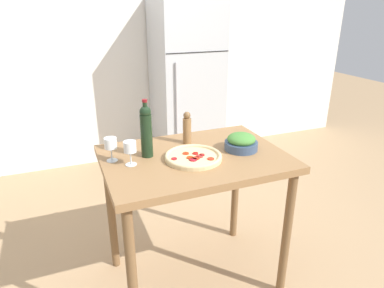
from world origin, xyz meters
TOP-DOWN VIEW (x-y plane):
  - ground_plane at (0.00, 0.00)m, footprint 14.00×14.00m
  - wall_back at (-0.00, 2.29)m, footprint 6.40×0.09m
  - refrigerator at (0.67, 1.89)m, footprint 0.71×0.72m
  - prep_counter at (0.00, 0.00)m, footprint 1.11×0.79m
  - wine_bottle at (-0.27, 0.10)m, footprint 0.07×0.07m
  - wine_glass_near at (-0.39, 0.01)m, footprint 0.07×0.07m
  - wine_glass_far at (-0.48, 0.11)m, footprint 0.07×0.07m
  - pepper_mill at (0.03, 0.21)m, footprint 0.06×0.06m
  - salad_bowl at (0.31, -0.02)m, footprint 0.21×0.21m
  - homemade_pizza at (-0.03, -0.05)m, footprint 0.34×0.34m

SIDE VIEW (x-z plane):
  - ground_plane at x=0.00m, z-range 0.00..0.00m
  - prep_counter at x=0.00m, z-range 0.35..1.30m
  - refrigerator at x=0.67m, z-range 0.00..1.90m
  - homemade_pizza at x=-0.03m, z-range 0.95..0.98m
  - salad_bowl at x=0.31m, z-range 0.95..1.06m
  - pepper_mill at x=0.03m, z-range 0.95..1.17m
  - wine_glass_far at x=-0.48m, z-range 0.99..1.13m
  - wine_glass_near at x=-0.39m, z-range 0.99..1.13m
  - wine_bottle at x=-0.27m, z-range 0.94..1.30m
  - wall_back at x=0.00m, z-range 0.00..2.60m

